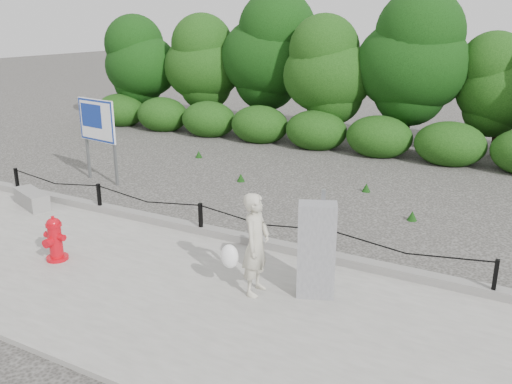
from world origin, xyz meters
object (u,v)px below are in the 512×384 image
at_px(fire_hydrant, 55,239).
at_px(advertising_sign, 97,124).
at_px(utility_cabinet, 316,250).
at_px(concrete_block, 32,199).
at_px(pedestrian, 254,245).

relative_size(fire_hydrant, advertising_sign, 0.37).
bearing_deg(utility_cabinet, fire_hydrant, 169.73).
distance_m(fire_hydrant, advertising_sign, 4.88).
bearing_deg(advertising_sign, concrete_block, -75.72).
bearing_deg(advertising_sign, utility_cabinet, -14.28).
height_order(pedestrian, advertising_sign, advertising_sign).
relative_size(pedestrian, concrete_block, 1.41).
bearing_deg(fire_hydrant, concrete_block, 143.06).
height_order(pedestrian, concrete_block, pedestrian).
height_order(fire_hydrant, pedestrian, pedestrian).
relative_size(utility_cabinet, advertising_sign, 0.75).
relative_size(fire_hydrant, concrete_block, 0.71).
bearing_deg(pedestrian, advertising_sign, 56.34).
height_order(utility_cabinet, advertising_sign, advertising_sign).
height_order(fire_hydrant, concrete_block, fire_hydrant).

